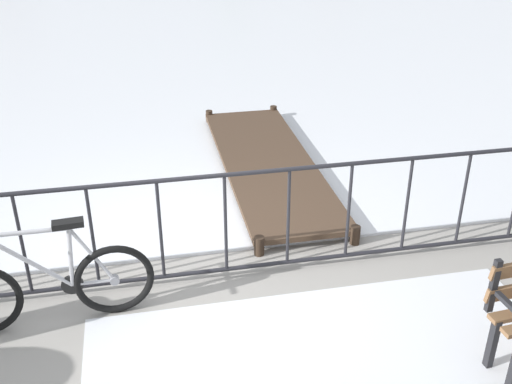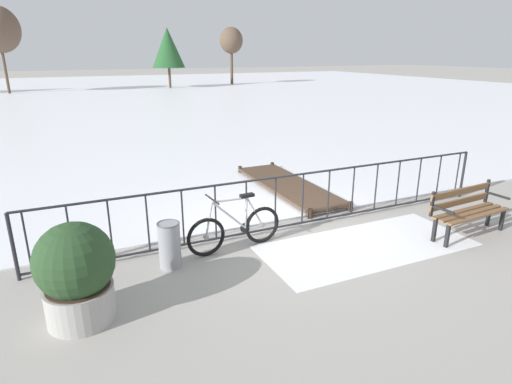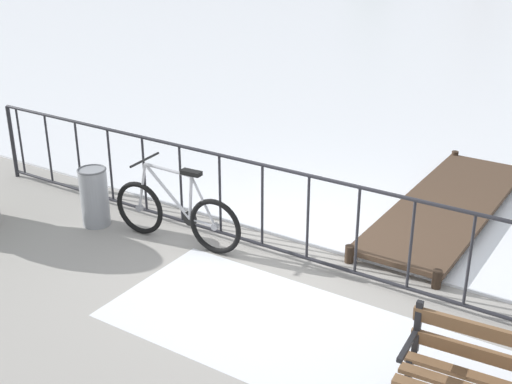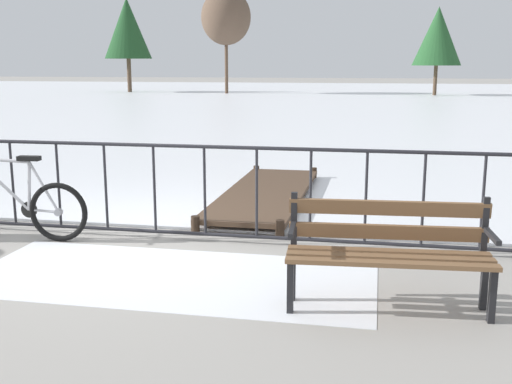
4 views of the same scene
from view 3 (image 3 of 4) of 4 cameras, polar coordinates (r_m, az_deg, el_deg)
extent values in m
plane|color=#9E9991|center=(7.62, 2.35, -5.53)|extent=(160.00, 160.00, 0.00)
cube|color=white|center=(6.36, 3.64, -11.93)|extent=(3.72, 1.64, 0.01)
cylinder|color=#232328|center=(7.17, 2.49, 1.85)|extent=(9.00, 0.04, 0.04)
cylinder|color=#232328|center=(7.58, 2.36, -5.00)|extent=(9.00, 0.04, 0.04)
cylinder|color=#232328|center=(10.25, -19.81, 3.98)|extent=(0.06, 0.06, 1.05)
cylinder|color=#232328|center=(10.10, -19.20, 4.03)|extent=(0.03, 0.03, 0.97)
cylinder|color=#232328|center=(9.67, -17.06, 3.48)|extent=(0.03, 0.03, 0.97)
cylinder|color=#232328|center=(9.25, -14.71, 2.87)|extent=(0.03, 0.03, 0.97)
cylinder|color=#232328|center=(8.86, -12.16, 2.20)|extent=(0.03, 0.03, 0.97)
cylinder|color=#232328|center=(8.48, -9.38, 1.47)|extent=(0.03, 0.03, 0.97)
cylinder|color=#232328|center=(8.12, -6.34, 0.66)|extent=(0.03, 0.03, 0.97)
cylinder|color=#232328|center=(7.80, -3.04, -0.22)|extent=(0.03, 0.03, 0.97)
cylinder|color=#232328|center=(7.50, 0.53, -1.17)|extent=(0.03, 0.03, 0.97)
cylinder|color=#232328|center=(7.24, 4.38, -2.18)|extent=(0.03, 0.03, 0.97)
cylinder|color=#232328|center=(7.01, 8.51, -3.26)|extent=(0.03, 0.03, 0.97)
cylinder|color=#232328|center=(6.83, 12.90, -4.39)|extent=(0.03, 0.03, 0.97)
cylinder|color=#232328|center=(6.69, 17.51, -5.54)|extent=(0.03, 0.03, 0.97)
torus|color=black|center=(7.57, -3.46, -2.92)|extent=(0.66, 0.11, 0.66)
cylinder|color=gray|center=(7.57, -3.46, -2.92)|extent=(0.08, 0.07, 0.08)
torus|color=black|center=(8.13, -9.77, -1.33)|extent=(0.66, 0.11, 0.66)
cylinder|color=gray|center=(8.13, -9.77, -1.33)|extent=(0.08, 0.07, 0.08)
cylinder|color=#B2B2B7|center=(7.61, -5.53, -0.48)|extent=(0.08, 0.04, 0.53)
cylinder|color=#B2B2B7|center=(7.78, -7.46, 0.06)|extent=(0.61, 0.08, 0.59)
cylinder|color=#B2B2B7|center=(7.66, -7.44, 1.86)|extent=(0.63, 0.09, 0.07)
cylinder|color=#B2B2B7|center=(7.65, -4.53, -2.58)|extent=(0.34, 0.06, 0.05)
cylinder|color=#B2B2B7|center=(7.53, -4.46, -0.80)|extent=(0.32, 0.05, 0.56)
cylinder|color=#B2B2B7|center=(7.98, -9.55, 0.48)|extent=(0.16, 0.04, 0.59)
cube|color=black|center=(7.49, -5.48, 1.62)|extent=(0.25, 0.12, 0.05)
cylinder|color=black|center=(7.82, -9.34, 2.69)|extent=(0.07, 0.52, 0.03)
cylinder|color=black|center=(7.73, -5.58, -2.25)|extent=(0.18, 0.03, 0.18)
cube|color=black|center=(5.60, 12.64, -15.35)|extent=(0.05, 0.06, 0.44)
cube|color=black|center=(5.43, 13.43, -10.95)|extent=(0.05, 0.05, 0.45)
cube|color=black|center=(5.25, 12.61, -12.57)|extent=(0.07, 0.40, 0.04)
cylinder|color=gray|center=(8.45, -13.44, -0.44)|extent=(0.34, 0.34, 0.72)
torus|color=#545558|center=(8.32, -13.67, 1.83)|extent=(0.35, 0.35, 0.02)
cube|color=#4C3828|center=(8.93, 15.82, -1.08)|extent=(1.10, 3.65, 0.06)
cylinder|color=#35271C|center=(7.54, 7.86, -5.20)|extent=(0.10, 0.10, 0.20)
cylinder|color=#35271C|center=(7.24, 14.97, -7.10)|extent=(0.10, 0.10, 0.20)
cylinder|color=#35271C|center=(10.70, 16.37, 2.79)|extent=(0.10, 0.10, 0.20)
camera|label=1|loc=(3.94, -40.98, 12.80)|focal=42.60mm
camera|label=2|loc=(7.07, -63.09, 6.87)|focal=29.78mm
camera|label=4|loc=(1.96, -58.00, -57.28)|focal=43.57mm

